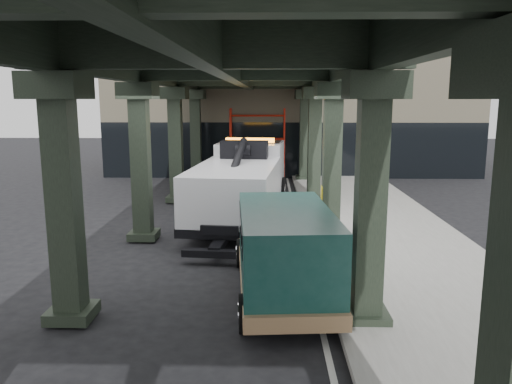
# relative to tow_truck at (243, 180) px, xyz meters

# --- Properties ---
(ground) EXTENTS (90.00, 90.00, 0.00)m
(ground) POSITION_rel_tow_truck_xyz_m (0.34, -5.03, -1.50)
(ground) COLOR black
(ground) RESTS_ON ground
(sidewalk) EXTENTS (5.00, 40.00, 0.15)m
(sidewalk) POSITION_rel_tow_truck_xyz_m (4.84, -3.03, -1.43)
(sidewalk) COLOR gray
(sidewalk) RESTS_ON ground
(lane_stripe) EXTENTS (0.12, 38.00, 0.01)m
(lane_stripe) POSITION_rel_tow_truck_xyz_m (2.04, -3.03, -1.50)
(lane_stripe) COLOR silver
(lane_stripe) RESTS_ON ground
(viaduct) EXTENTS (7.40, 32.00, 6.40)m
(viaduct) POSITION_rel_tow_truck_xyz_m (-0.06, -3.03, 3.96)
(viaduct) COLOR black
(viaduct) RESTS_ON ground
(building) EXTENTS (22.00, 10.00, 8.00)m
(building) POSITION_rel_tow_truck_xyz_m (2.34, 14.97, 2.50)
(building) COLOR #C6B793
(building) RESTS_ON ground
(scaffolding) EXTENTS (3.08, 0.88, 4.00)m
(scaffolding) POSITION_rel_tow_truck_xyz_m (0.34, 9.61, 0.61)
(scaffolding) COLOR red
(scaffolding) RESTS_ON ground
(tow_truck) EXTENTS (3.49, 9.59, 3.08)m
(tow_truck) POSITION_rel_tow_truck_xyz_m (0.00, 0.00, 0.00)
(tow_truck) COLOR black
(tow_truck) RESTS_ON ground
(towed_van) EXTENTS (2.45, 5.42, 2.14)m
(towed_van) POSITION_rel_tow_truck_xyz_m (1.32, -7.69, -0.35)
(towed_van) COLOR #103A34
(towed_van) RESTS_ON ground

